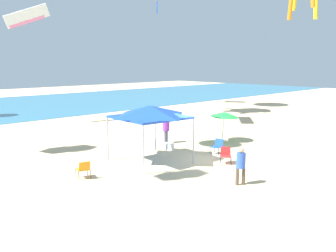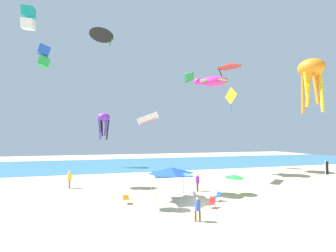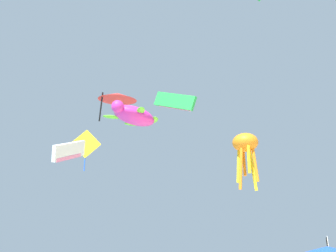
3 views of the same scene
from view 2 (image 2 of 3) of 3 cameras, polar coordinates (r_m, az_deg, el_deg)
ground at (r=20.12m, az=8.47°, el=-19.23°), size 120.00×120.00×0.10m
ocean_strip at (r=49.80m, az=-6.46°, el=-9.42°), size 120.00×24.29×0.02m
canopy_tent at (r=20.65m, az=0.78°, el=-11.33°), size 3.45×3.46×2.93m
beach_umbrella at (r=23.79m, az=16.54°, el=-12.09°), size 1.80×1.81×2.02m
folding_chair_facing_ocean at (r=21.25m, az=12.38°, el=-16.86°), size 0.71×0.63×0.82m
folding_chair_right_of_tent at (r=19.31m, az=10.99°, el=-18.30°), size 0.81×0.80×0.82m
folding_chair_left_of_tent at (r=20.26m, az=-10.57°, el=-17.56°), size 0.67×0.74×0.82m
cooler_box at (r=23.07m, az=6.18°, el=-16.48°), size 0.64×0.74×0.40m
banner_flag at (r=23.24m, az=35.16°, el=-10.73°), size 0.36×0.06×3.73m
person_by_tent at (r=24.53m, az=7.46°, el=-13.67°), size 0.42×0.42×1.76m
person_far_stroller at (r=27.87m, az=-23.66°, el=-11.97°), size 0.46×0.50×1.92m
person_kite_handler at (r=16.12m, az=7.49°, el=-19.70°), size 0.39×0.38×1.61m
kite_octopus_purple at (r=44.82m, az=-15.95°, el=1.79°), size 2.32×2.32×5.16m
kite_box_blue at (r=31.91m, az=-28.91°, el=15.16°), size 1.64×1.47×2.72m
kite_parafoil_white at (r=35.48m, az=-5.08°, el=1.91°), size 3.47×1.28×2.12m
kite_delta_red at (r=41.65m, az=15.12°, el=14.64°), size 5.34×5.30×3.39m
kite_turtle_magenta at (r=36.80m, az=11.25°, el=11.02°), size 5.79×5.74×2.45m
kite_diamond_yellow at (r=44.84m, az=15.64°, el=7.17°), size 0.67×3.25×4.70m
kite_octopus_orange at (r=31.42m, az=32.52°, el=11.72°), size 2.80×2.80×6.22m
kite_box_teal at (r=24.84m, az=-31.87°, el=22.20°), size 0.92×1.06×2.09m
kite_parafoil_green at (r=31.16m, az=5.46°, el=12.16°), size 2.53×3.40×2.39m
kite_delta_black at (r=26.98m, az=-16.44°, el=21.54°), size 3.21×3.24×2.16m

